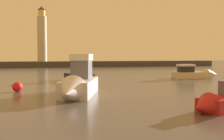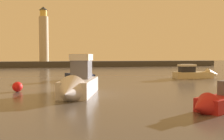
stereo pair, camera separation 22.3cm
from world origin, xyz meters
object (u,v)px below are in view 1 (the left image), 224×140
Objects in this scene: lighthouse at (42,36)px; motorboat_1 at (78,84)px; mooring_buoy at (17,87)px; motorboat_2 at (82,76)px; motorboat_4 at (222,101)px; motorboat_3 at (197,74)px.

lighthouse reaches higher than motorboat_1.
motorboat_1 is at bearing -37.32° from mooring_buoy.
motorboat_2 reaches higher than motorboat_4.
motorboat_3 is at bearing 1.42° from motorboat_2.
mooring_buoy is at bearing -129.92° from motorboat_2.
lighthouse is 52.61m from motorboat_1.
lighthouse is 16.89× the size of mooring_buoy.
lighthouse is 41.46m from motorboat_2.
mooring_buoy is (-12.40, 10.56, -0.09)m from motorboat_4.
motorboat_3 is 7.63× the size of mooring_buoy.
motorboat_4 reaches higher than mooring_buoy.
lighthouse is 48.98m from mooring_buoy.
motorboat_1 reaches higher than motorboat_4.
motorboat_1 is at bearing -99.20° from motorboat_2.
motorboat_2 is (1.88, 11.62, -0.38)m from motorboat_1.
motorboat_1 is 1.25× the size of motorboat_2.
motorboat_2 is 6.97× the size of mooring_buoy.
motorboat_1 is 8.73× the size of mooring_buoy.
motorboat_4 is at bearing -40.41° from mooring_buoy.
motorboat_1 is at bearing 137.78° from motorboat_4.
motorboat_3 reaches higher than motorboat_4.
motorboat_2 is at bearing 107.19° from motorboat_4.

